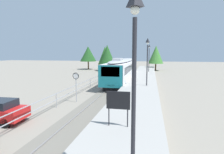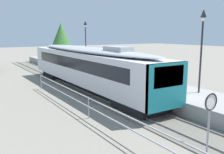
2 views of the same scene
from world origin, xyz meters
The scene contains 8 objects.
ground_plane centered at (-3.00, 22.00, 0.00)m, with size 160.00×160.00×0.00m, color gray.
track_rails centered at (0.00, 22.00, 0.03)m, with size 3.20×60.00×0.14m.
commuter_train centered at (0.00, 27.65, 2.15)m, with size 2.82×19.22×3.74m.
station_platform centered at (3.25, 22.00, 0.45)m, with size 3.90×60.00×0.90m, color #999691.
platform_lamp_mid_platform centered at (4.01, 19.35, 4.62)m, with size 0.34×0.34×5.35m.
platform_lamp_far_end centered at (4.01, 35.89, 4.62)m, with size 0.34×0.34×5.35m.
speed_limit_sign centered at (-2.33, 13.95, 2.12)m, with size 0.61×0.10×2.81m.
tree_behind_station_far centered at (5.62, 48.05, 4.16)m, with size 3.87×3.87×6.47m.
Camera 2 is at (-9.38, 9.01, 4.73)m, focal length 39.66 mm.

